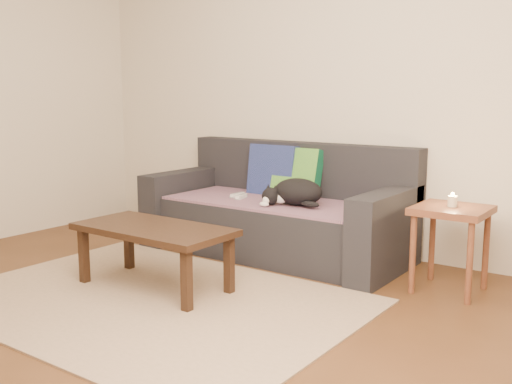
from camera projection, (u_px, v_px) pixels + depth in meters
ground at (132, 309)px, 3.57m from camera, size 4.50×4.50×0.00m
back_wall at (307, 90)px, 4.96m from camera, size 4.50×0.04×2.60m
sofa at (278, 215)px, 4.78m from camera, size 2.10×0.94×0.87m
throw_blanket at (272, 202)px, 4.69m from camera, size 1.66×0.74×0.02m
cushion_navy at (273, 171)px, 4.96m from camera, size 0.44×0.17×0.45m
cushion_green at (297, 174)px, 4.82m from camera, size 0.41×0.20×0.42m
cat at (295, 192)px, 4.47m from camera, size 0.47×0.37×0.20m
wii_remote_a at (241, 197)px, 4.77m from camera, size 0.07×0.15×0.03m
wii_remote_b at (237, 195)px, 4.85m from camera, size 0.04×0.15×0.03m
side_table at (451, 222)px, 3.82m from camera, size 0.45×0.45×0.56m
candle at (452, 201)px, 3.79m from camera, size 0.06×0.06×0.09m
rug at (150, 301)px, 3.69m from camera, size 2.50×1.80×0.01m
coffee_table at (154, 234)px, 3.88m from camera, size 1.05×0.53×0.42m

